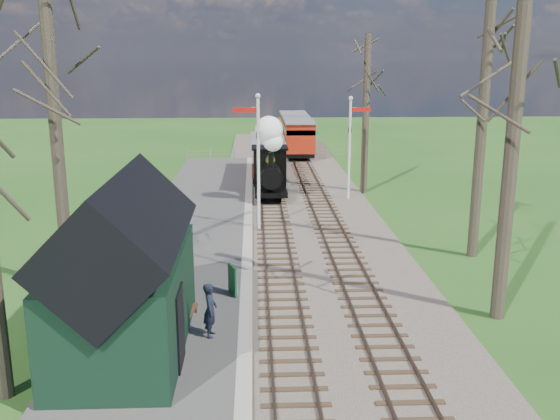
% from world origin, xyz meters
% --- Properties ---
extents(distant_hills, '(114.40, 48.00, 22.02)m').
position_xyz_m(distant_hills, '(1.40, 64.38, -16.21)').
color(distant_hills, '#385B23').
rests_on(distant_hills, ground).
extents(ballast_bed, '(8.00, 60.00, 0.10)m').
position_xyz_m(ballast_bed, '(1.30, 22.00, 0.05)').
color(ballast_bed, brown).
rests_on(ballast_bed, ground).
extents(track_near, '(1.60, 60.00, 0.15)m').
position_xyz_m(track_near, '(0.00, 22.00, 0.10)').
color(track_near, brown).
rests_on(track_near, ground).
extents(track_far, '(1.60, 60.00, 0.15)m').
position_xyz_m(track_far, '(2.60, 22.00, 0.10)').
color(track_far, brown).
rests_on(track_far, ground).
extents(platform, '(5.00, 44.00, 0.20)m').
position_xyz_m(platform, '(-3.50, 14.00, 0.10)').
color(platform, '#474442').
rests_on(platform, ground).
extents(coping_strip, '(0.40, 44.00, 0.21)m').
position_xyz_m(coping_strip, '(-1.20, 14.00, 0.10)').
color(coping_strip, '#B2AD9E').
rests_on(coping_strip, ground).
extents(station_shed, '(3.25, 6.30, 4.78)m').
position_xyz_m(station_shed, '(-4.30, 4.00, 2.27)').
color(station_shed, black).
rests_on(station_shed, platform).
extents(semaphore_near, '(1.22, 0.24, 6.22)m').
position_xyz_m(semaphore_near, '(-0.77, 16.00, 3.62)').
color(semaphore_near, silver).
rests_on(semaphore_near, ground).
extents(semaphore_far, '(1.22, 0.24, 5.72)m').
position_xyz_m(semaphore_far, '(4.37, 22.00, 3.35)').
color(semaphore_far, silver).
rests_on(semaphore_far, ground).
extents(bare_trees, '(15.51, 22.39, 12.00)m').
position_xyz_m(bare_trees, '(1.33, 10.10, 5.21)').
color(bare_trees, '#382D23').
rests_on(bare_trees, ground).
extents(fence_line, '(12.60, 0.08, 1.00)m').
position_xyz_m(fence_line, '(0.30, 36.00, 0.55)').
color(fence_line, slate).
rests_on(fence_line, ground).
extents(locomotive, '(1.84, 4.28, 4.59)m').
position_xyz_m(locomotive, '(-0.01, 22.37, 2.11)').
color(locomotive, black).
rests_on(locomotive, ground).
extents(coach, '(2.14, 7.34, 2.25)m').
position_xyz_m(coach, '(0.00, 28.43, 1.55)').
color(coach, black).
rests_on(coach, ground).
extents(red_carriage_a, '(2.30, 5.69, 2.42)m').
position_xyz_m(red_carriage_a, '(2.60, 37.07, 1.65)').
color(red_carriage_a, black).
rests_on(red_carriage_a, ground).
extents(red_carriage_b, '(2.30, 5.69, 2.42)m').
position_xyz_m(red_carriage_b, '(2.60, 42.57, 1.65)').
color(red_carriage_b, black).
rests_on(red_carriage_b, ground).
extents(sign_board, '(0.31, 0.65, 0.98)m').
position_xyz_m(sign_board, '(-1.63, 7.73, 0.69)').
color(sign_board, '#0F4823').
rests_on(sign_board, platform).
extents(bench, '(0.63, 1.49, 0.83)m').
position_xyz_m(bench, '(-3.06, 5.70, 0.59)').
color(bench, '#4E2C1C').
rests_on(bench, platform).
extents(person, '(0.41, 0.59, 1.54)m').
position_xyz_m(person, '(-2.15, 4.64, 0.97)').
color(person, '#1A1F2F').
rests_on(person, platform).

